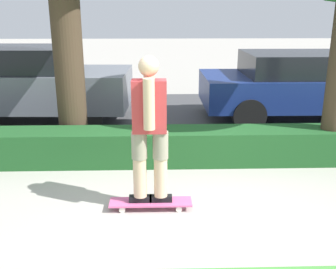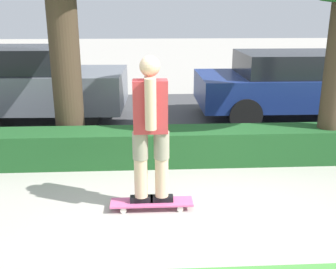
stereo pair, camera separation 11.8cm
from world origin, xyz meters
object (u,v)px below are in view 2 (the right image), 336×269
at_px(skater_person, 151,128).
at_px(parked_car_middle, 294,84).
at_px(parked_car_front, 25,83).
at_px(skateboard, 152,203).

xyz_separation_m(skater_person, parked_car_middle, (3.05, 3.90, -0.24)).
relative_size(parked_car_front, parked_car_middle, 0.99).
bearing_deg(skater_person, parked_car_middle, 52.03).
distance_m(skateboard, skater_person, 0.90).
relative_size(skateboard, parked_car_middle, 0.23).
height_order(parked_car_front, parked_car_middle, parked_car_front).
bearing_deg(skateboard, parked_car_middle, 52.03).
bearing_deg(parked_car_middle, parked_car_front, 179.92).
distance_m(skater_person, parked_car_front, 4.67).
xyz_separation_m(skater_person, parked_car_front, (-2.49, 3.95, -0.18)).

